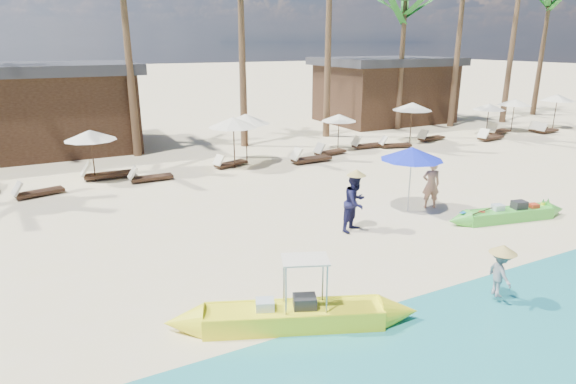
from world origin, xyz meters
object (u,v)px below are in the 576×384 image
green_canoe (508,214)px  blue_umbrella (412,153)px  tourist (431,184)px  yellow_canoe (293,316)px

green_canoe → blue_umbrella: bearing=148.5°
green_canoe → tourist: bearing=134.6°
green_canoe → blue_umbrella: size_ratio=2.17×
tourist → blue_umbrella: bearing=22.2°
green_canoe → yellow_canoe: yellow_canoe is taller
green_canoe → tourist: (-1.31, 2.03, 0.60)m
tourist → blue_umbrella: blue_umbrella is taller
green_canoe → yellow_canoe: (-8.64, -2.14, 0.03)m
yellow_canoe → blue_umbrella: 7.87m
tourist → blue_umbrella: size_ratio=0.75×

